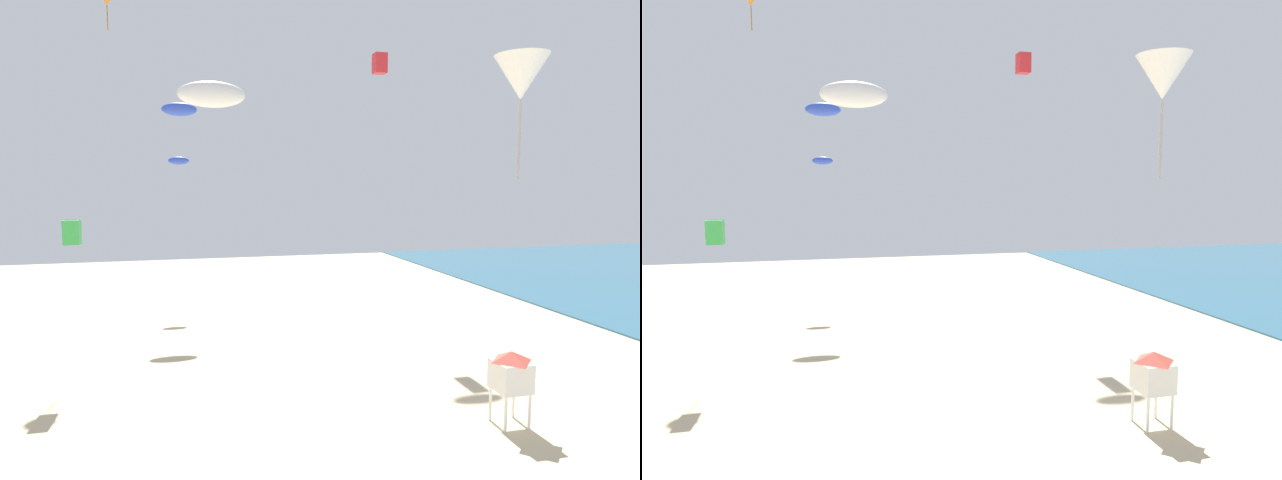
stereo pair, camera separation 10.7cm
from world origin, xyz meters
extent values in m
cylinder|color=white|center=(9.86, 16.09, 0.60)|extent=(0.10, 0.10, 1.20)
cylinder|color=white|center=(10.76, 16.09, 0.60)|extent=(0.10, 0.10, 1.20)
cylinder|color=white|center=(9.86, 16.99, 0.60)|extent=(0.10, 0.10, 1.20)
cylinder|color=white|center=(10.76, 16.99, 0.60)|extent=(0.10, 0.10, 1.20)
cube|color=white|center=(10.31, 16.54, 1.70)|extent=(1.10, 1.10, 1.00)
pyramid|color=#D14C3D|center=(10.31, 16.54, 2.38)|extent=(1.10, 1.10, 0.35)
ellipsoid|color=white|center=(0.88, 20.48, 11.16)|extent=(2.31, 0.64, 0.90)
cone|color=white|center=(8.80, 14.40, 10.98)|extent=(1.46, 1.46, 1.20)
cylinder|color=#A4A4A4|center=(8.80, 14.40, 9.32)|extent=(0.08, 0.08, 2.13)
cube|color=green|center=(-4.71, 25.57, 6.07)|extent=(0.65, 0.65, 1.02)
cylinder|color=#A75C15|center=(-4.22, 36.64, 17.95)|extent=(0.05, 0.05, 1.44)
ellipsoid|color=blue|center=(-0.21, 36.92, 12.75)|extent=(2.19, 0.61, 0.85)
ellipsoid|color=blue|center=(-0.35, 39.83, 9.66)|extent=(1.40, 0.39, 0.54)
cube|color=red|center=(11.63, 32.77, 15.34)|extent=(0.76, 0.76, 1.19)
camera|label=1|loc=(-0.21, 1.31, 8.13)|focal=30.14mm
camera|label=2|loc=(-0.11, 1.28, 8.13)|focal=30.14mm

